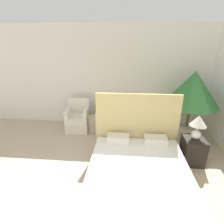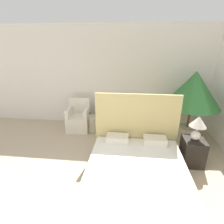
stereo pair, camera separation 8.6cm
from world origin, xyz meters
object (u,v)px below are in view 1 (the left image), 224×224
bed (138,173)px  armchair_near_window_right (109,121)px  table_lamp (198,124)px  nightstand (193,150)px  armchair_near_window_left (78,120)px  potted_palm (193,91)px  side_table (93,124)px

bed → armchair_near_window_right: (-0.73, 2.04, 0.04)m
table_lamp → armchair_near_window_right: bearing=146.0°
nightstand → armchair_near_window_left: bearing=155.4°
potted_palm → nightstand: bearing=-99.8°
nightstand → side_table: bearing=152.4°
armchair_near_window_left → armchair_near_window_right: 0.90m
bed → armchair_near_window_left: 2.61m
armchair_near_window_left → table_lamp: table_lamp is taller
armchair_near_window_right → nightstand: size_ratio=1.58×
table_lamp → nightstand: bearing=126.6°
potted_palm → bed: bearing=-126.7°
bed → armchair_near_window_right: bearing=109.6°
armchair_near_window_left → potted_palm: size_ratio=0.50×
table_lamp → side_table: 2.74m
armchair_near_window_right → side_table: size_ratio=1.95×
nightstand → table_lamp: 0.61m
armchair_near_window_left → side_table: 0.46m
armchair_near_window_left → armchair_near_window_right: (0.90, -0.00, 0.00)m
armchair_near_window_left → armchair_near_window_right: size_ratio=1.00×
bed → table_lamp: size_ratio=4.38×
armchair_near_window_right → armchair_near_window_left: bearing=-173.3°
potted_palm → side_table: potted_palm is taller
bed → table_lamp: bed is taller
side_table → nightstand: bearing=-27.6°
side_table → armchair_near_window_right: bearing=6.6°
nightstand → table_lamp: (0.00, -0.00, 0.61)m
armchair_near_window_right → table_lamp: bearing=-27.3°
table_lamp → side_table: bearing=152.4°
armchair_near_window_right → table_lamp: size_ratio=1.78×
armchair_near_window_right → nightstand: 2.29m
armchair_near_window_left → side_table: armchair_near_window_left is taller
bed → nightstand: size_ratio=3.87×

